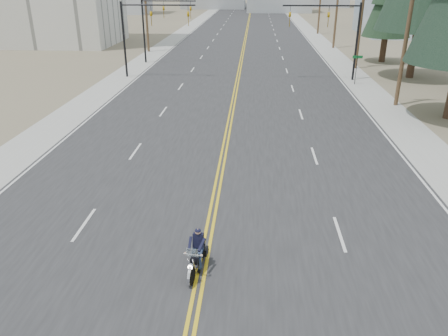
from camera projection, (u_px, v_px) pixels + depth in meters
name	position (u px, v px, depth m)	size (l,w,h in m)	color
ground_plane	(196.00, 299.00, 13.33)	(400.00, 400.00, 0.00)	#776D56
road	(246.00, 33.00, 77.34)	(20.00, 200.00, 0.01)	#303033
sidewalk_left	(182.00, 33.00, 78.06)	(3.00, 200.00, 0.01)	#A5A5A0
sidewalk_right	(312.00, 34.00, 76.61)	(3.00, 200.00, 0.01)	#A5A5A0
traffic_mast_left	(144.00, 25.00, 41.19)	(7.10, 0.26, 7.00)	black
traffic_mast_right	(336.00, 26.00, 40.05)	(7.10, 0.26, 7.00)	black
traffic_mast_far	(158.00, 18.00, 48.55)	(6.10, 0.26, 7.00)	black
street_sign	(357.00, 65.00, 39.36)	(0.90, 0.06, 2.62)	black
utility_pole_b	(409.00, 24.00, 31.18)	(2.20, 0.30, 11.50)	brown
utility_pole_c	(362.00, 12.00, 45.00)	(2.20, 0.30, 11.00)	brown
utility_pole_d	(337.00, 2.00, 58.62)	(2.20, 0.30, 11.50)	brown
utility_pole_left	(146.00, 8.00, 55.82)	(2.20, 0.30, 10.50)	brown
motorcyclist	(196.00, 252.00, 14.30)	(0.81, 1.89, 1.48)	black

